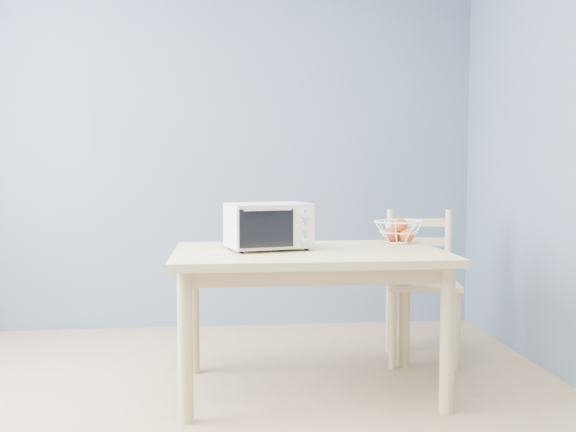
{
  "coord_description": "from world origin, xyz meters",
  "views": [
    {
      "loc": [
        0.14,
        -2.53,
        1.16
      ],
      "look_at": [
        0.46,
        0.76,
        0.93
      ],
      "focal_mm": 40.0,
      "sensor_mm": 36.0,
      "label": 1
    }
  ],
  "objects": [
    {
      "name": "dining_chair",
      "position": [
        1.34,
        1.29,
        0.45
      ],
      "size": [
        0.5,
        0.5,
        0.92
      ],
      "rotation": [
        0.0,
        0.0,
        -0.19
      ],
      "color": "tan",
      "rests_on": "ground"
    },
    {
      "name": "toaster_oven",
      "position": [
        0.35,
        0.8,
        0.88
      ],
      "size": [
        0.47,
        0.39,
        0.24
      ],
      "rotation": [
        0.0,
        0.0,
        0.25
      ],
      "color": "silver",
      "rests_on": "dining_table"
    },
    {
      "name": "dining_table",
      "position": [
        0.57,
        0.77,
        0.65
      ],
      "size": [
        1.4,
        0.9,
        0.75
      ],
      "color": "tan",
      "rests_on": "ground"
    },
    {
      "name": "fruit_basket",
      "position": [
        1.13,
        1.04,
        0.82
      ],
      "size": [
        0.36,
        0.36,
        0.14
      ],
      "rotation": [
        0.0,
        0.0,
        0.39
      ],
      "color": "white",
      "rests_on": "dining_table"
    },
    {
      "name": "room",
      "position": [
        0.0,
        0.0,
        1.3
      ],
      "size": [
        4.01,
        4.51,
        2.61
      ],
      "color": "tan",
      "rests_on": "ground"
    }
  ]
}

